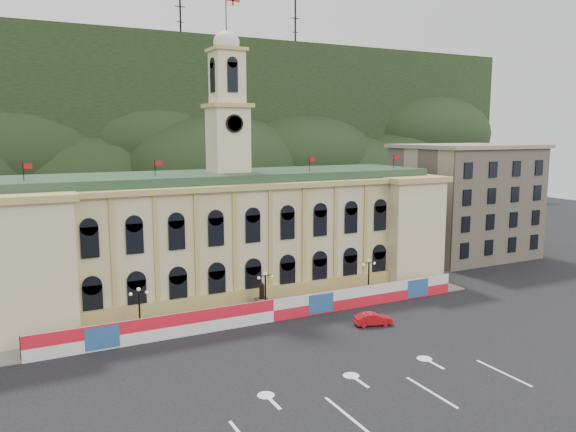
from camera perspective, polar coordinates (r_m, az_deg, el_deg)
name	(u,v)px	position (r m, az deg, el deg)	size (l,w,h in m)	color
ground	(348,373)	(50.41, 6.10, -15.61)	(260.00, 260.00, 0.00)	black
lane_markings	(383,397)	(46.71, 9.60, -17.72)	(26.00, 10.00, 0.02)	white
hill_ridge	(105,136)	(162.44, -18.10, 7.71)	(230.00, 80.00, 64.00)	black
city_hall	(230,233)	(71.90, -5.86, -1.72)	(56.20, 17.60, 37.10)	beige
side_building_right	(465,200)	(98.01, 17.53, 1.54)	(21.00, 17.00, 18.60)	tan
hoarding_fence	(273,310)	(62.29, -1.50, -9.55)	(50.00, 0.44, 2.50)	red
pavement	(263,314)	(64.95, -2.57, -9.88)	(56.00, 5.50, 0.16)	slate
statue	(262,304)	(64.83, -2.67, -8.89)	(1.40, 1.40, 3.72)	#595651
lamp_left	(139,307)	(59.23, -14.87, -8.95)	(1.96, 0.44, 5.15)	black
lamp_center	(265,290)	(63.41, -2.31, -7.50)	(1.96, 0.44, 5.15)	black
lamp_right	(369,276)	(70.18, 8.20, -6.00)	(1.96, 0.44, 5.15)	black
red_sedan	(373,319)	(61.94, 8.63, -10.31)	(4.36, 2.46, 1.36)	#B00C13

